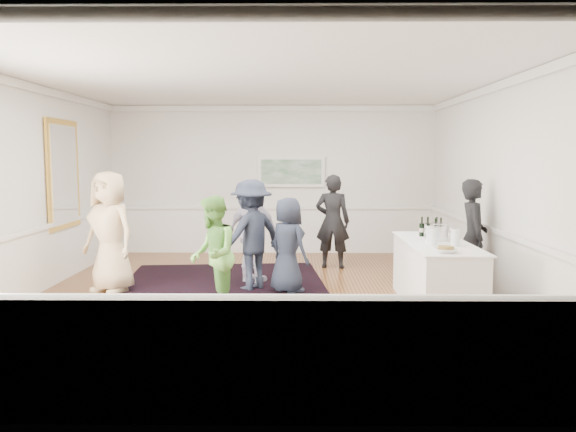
{
  "coord_description": "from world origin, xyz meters",
  "views": [
    {
      "loc": [
        0.46,
        -8.19,
        2.09
      ],
      "look_at": [
        0.37,
        0.2,
        1.21
      ],
      "focal_mm": 35.0,
      "sensor_mm": 36.0,
      "label": 1
    }
  ],
  "objects_px": {
    "guest_dark_a": "(251,235)",
    "nut_bowl": "(446,249)",
    "guest_lilac": "(253,233)",
    "ice_bucket": "(439,232)",
    "guest_green": "(213,255)",
    "serving_table": "(436,274)",
    "bartender": "(473,237)",
    "guest_dark_b": "(333,221)",
    "guest_navy": "(288,245)",
    "guest_tan": "(110,232)"
  },
  "relations": [
    {
      "from": "guest_dark_a",
      "to": "nut_bowl",
      "type": "distance_m",
      "value": 3.17
    },
    {
      "from": "guest_lilac",
      "to": "ice_bucket",
      "type": "distance_m",
      "value": 3.04
    },
    {
      "from": "guest_lilac",
      "to": "ice_bucket",
      "type": "xyz_separation_m",
      "value": [
        2.73,
        -1.33,
        0.19
      ]
    },
    {
      "from": "guest_dark_a",
      "to": "guest_green",
      "type": "bearing_deg",
      "value": 31.67
    },
    {
      "from": "serving_table",
      "to": "bartender",
      "type": "xyz_separation_m",
      "value": [
        0.75,
        0.78,
        0.42
      ]
    },
    {
      "from": "bartender",
      "to": "guest_dark_b",
      "type": "distance_m",
      "value": 2.83
    },
    {
      "from": "bartender",
      "to": "guest_lilac",
      "type": "bearing_deg",
      "value": 84.93
    },
    {
      "from": "ice_bucket",
      "to": "nut_bowl",
      "type": "relative_size",
      "value": 0.91
    },
    {
      "from": "guest_dark_a",
      "to": "guest_navy",
      "type": "distance_m",
      "value": 0.64
    },
    {
      "from": "guest_green",
      "to": "guest_dark_b",
      "type": "bearing_deg",
      "value": 141.18
    },
    {
      "from": "bartender",
      "to": "guest_dark_b",
      "type": "height_order",
      "value": "guest_dark_b"
    },
    {
      "from": "guest_green",
      "to": "guest_dark_b",
      "type": "height_order",
      "value": "guest_dark_b"
    },
    {
      "from": "serving_table",
      "to": "nut_bowl",
      "type": "distance_m",
      "value": 0.99
    },
    {
      "from": "guest_tan",
      "to": "ice_bucket",
      "type": "bearing_deg",
      "value": 20.23
    },
    {
      "from": "guest_lilac",
      "to": "nut_bowl",
      "type": "relative_size",
      "value": 5.88
    },
    {
      "from": "guest_tan",
      "to": "guest_navy",
      "type": "relative_size",
      "value": 1.27
    },
    {
      "from": "guest_green",
      "to": "guest_navy",
      "type": "distance_m",
      "value": 1.51
    },
    {
      "from": "serving_table",
      "to": "bartender",
      "type": "distance_m",
      "value": 1.16
    },
    {
      "from": "serving_table",
      "to": "guest_lilac",
      "type": "bearing_deg",
      "value": 150.86
    },
    {
      "from": "guest_navy",
      "to": "nut_bowl",
      "type": "xyz_separation_m",
      "value": [
        1.97,
        -1.64,
        0.21
      ]
    },
    {
      "from": "bartender",
      "to": "guest_tan",
      "type": "xyz_separation_m",
      "value": [
        -5.58,
        0.03,
        0.06
      ]
    },
    {
      "from": "guest_dark_a",
      "to": "bartender",
      "type": "bearing_deg",
      "value": 134.36
    },
    {
      "from": "guest_dark_a",
      "to": "guest_navy",
      "type": "height_order",
      "value": "guest_dark_a"
    },
    {
      "from": "guest_dark_a",
      "to": "guest_navy",
      "type": "bearing_deg",
      "value": 116.84
    },
    {
      "from": "serving_table",
      "to": "bartender",
      "type": "bearing_deg",
      "value": 46.27
    },
    {
      "from": "guest_dark_a",
      "to": "guest_dark_b",
      "type": "relative_size",
      "value": 0.98
    },
    {
      "from": "guest_dark_a",
      "to": "nut_bowl",
      "type": "xyz_separation_m",
      "value": [
        2.56,
        -1.87,
        0.08
      ]
    },
    {
      "from": "guest_lilac",
      "to": "nut_bowl",
      "type": "xyz_separation_m",
      "value": [
        2.56,
        -2.33,
        0.12
      ]
    },
    {
      "from": "guest_green",
      "to": "guest_lilac",
      "type": "bearing_deg",
      "value": 158.67
    },
    {
      "from": "guest_tan",
      "to": "nut_bowl",
      "type": "distance_m",
      "value": 5.01
    },
    {
      "from": "serving_table",
      "to": "guest_dark_b",
      "type": "distance_m",
      "value": 3.08
    },
    {
      "from": "guest_dark_a",
      "to": "ice_bucket",
      "type": "height_order",
      "value": "guest_dark_a"
    },
    {
      "from": "guest_navy",
      "to": "guest_tan",
      "type": "bearing_deg",
      "value": 45.83
    },
    {
      "from": "guest_lilac",
      "to": "guest_dark_b",
      "type": "distance_m",
      "value": 1.91
    },
    {
      "from": "ice_bucket",
      "to": "guest_dark_b",
      "type": "bearing_deg",
      "value": 116.9
    },
    {
      "from": "guest_green",
      "to": "guest_lilac",
      "type": "xyz_separation_m",
      "value": [
        0.41,
        1.83,
        0.04
      ]
    },
    {
      "from": "serving_table",
      "to": "guest_dark_a",
      "type": "bearing_deg",
      "value": 159.05
    },
    {
      "from": "nut_bowl",
      "to": "guest_lilac",
      "type": "bearing_deg",
      "value": 137.6
    },
    {
      "from": "guest_lilac",
      "to": "guest_dark_a",
      "type": "xyz_separation_m",
      "value": [
        -0.0,
        -0.46,
        0.04
      ]
    },
    {
      "from": "guest_dark_a",
      "to": "guest_navy",
      "type": "relative_size",
      "value": 1.18
    },
    {
      "from": "guest_dark_b",
      "to": "guest_tan",
      "type": "bearing_deg",
      "value": 39.0
    },
    {
      "from": "bartender",
      "to": "guest_green",
      "type": "xyz_separation_m",
      "value": [
        -3.82,
        -1.13,
        -0.09
      ]
    },
    {
      "from": "guest_dark_b",
      "to": "nut_bowl",
      "type": "height_order",
      "value": "guest_dark_b"
    },
    {
      "from": "guest_tan",
      "to": "guest_dark_a",
      "type": "xyz_separation_m",
      "value": [
        2.17,
        0.21,
        -0.07
      ]
    },
    {
      "from": "guest_lilac",
      "to": "guest_dark_a",
      "type": "distance_m",
      "value": 0.47
    },
    {
      "from": "guest_tan",
      "to": "guest_dark_a",
      "type": "height_order",
      "value": "guest_tan"
    },
    {
      "from": "guest_dark_a",
      "to": "ice_bucket",
      "type": "xyz_separation_m",
      "value": [
        2.73,
        -0.87,
        0.16
      ]
    },
    {
      "from": "bartender",
      "to": "guest_navy",
      "type": "height_order",
      "value": "bartender"
    },
    {
      "from": "bartender",
      "to": "guest_green",
      "type": "distance_m",
      "value": 3.99
    },
    {
      "from": "guest_navy",
      "to": "bartender",
      "type": "bearing_deg",
      "value": -133.9
    }
  ]
}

